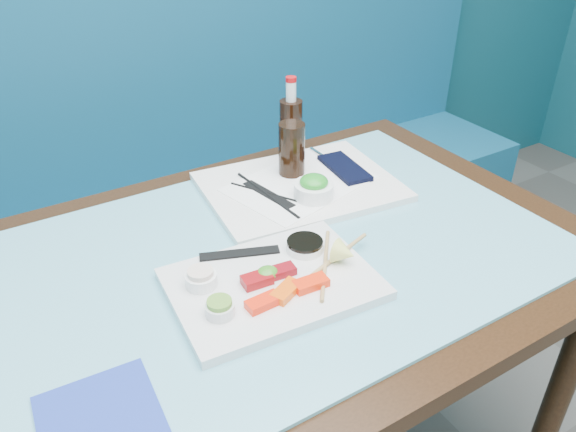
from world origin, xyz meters
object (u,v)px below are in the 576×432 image
sashimi_plate (272,284)px  cola_bottle_body (291,132)px  booth_bench (149,223)px  blue_napkin (100,418)px  serving_tray (300,187)px  cola_glass (292,149)px  dining_table (265,290)px  seaweed_bowl (314,191)px

sashimi_plate → cola_bottle_body: 0.55m
booth_bench → blue_napkin: (-0.40, -1.07, 0.39)m
blue_napkin → cola_bottle_body: bearing=40.0°
sashimi_plate → serving_tray: size_ratio=0.83×
cola_glass → blue_napkin: bearing=-142.6°
cola_glass → serving_tray: bearing=-100.3°
dining_table → cola_glass: (0.22, 0.25, 0.18)m
dining_table → cola_bottle_body: (0.28, 0.34, 0.18)m
booth_bench → cola_glass: (0.22, -0.59, 0.47)m
booth_bench → cola_bottle_body: booth_bench is taller
sashimi_plate → dining_table: bearing=73.5°
seaweed_bowl → cola_bottle_body: 0.24m
sashimi_plate → cola_glass: cola_glass is taller
seaweed_bowl → cola_glass: bearing=81.3°
booth_bench → dining_table: 0.89m
booth_bench → blue_napkin: bearing=-110.6°
booth_bench → serving_tray: (0.21, -0.65, 0.39)m
sashimi_plate → blue_napkin: size_ratio=2.25×
serving_tray → seaweed_bowl: (-0.01, -0.07, 0.03)m
booth_bench → blue_napkin: 1.20m
dining_table → sashimi_plate: size_ratio=3.70×
sashimi_plate → seaweed_bowl: size_ratio=4.05×
seaweed_bowl → cola_bottle_body: bearing=71.4°
serving_tray → blue_napkin: bearing=-139.2°
dining_table → seaweed_bowl: size_ratio=14.97×
cola_glass → cola_bottle_body: size_ratio=0.79×
booth_bench → sashimi_plate: bearing=-92.3°
serving_tray → dining_table: bearing=-131.1°
booth_bench → cola_glass: size_ratio=22.24×
cola_glass → blue_napkin: (-0.62, -0.48, -0.08)m
dining_table → seaweed_bowl: 0.27m
booth_bench → cola_glass: bearing=-69.5°
sashimi_plate → serving_tray: 0.38m
cola_bottle_body → seaweed_bowl: bearing=-108.6°
booth_bench → blue_napkin: size_ratio=17.86×
serving_tray → cola_glass: cola_glass is taller
sashimi_plate → cola_glass: bearing=57.7°
dining_table → serving_tray: 0.30m
sashimi_plate → booth_bench: bearing=92.0°
dining_table → cola_glass: bearing=48.4°
blue_napkin → seaweed_bowl: bearing=29.9°
dining_table → seaweed_bowl: seaweed_bowl is taller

